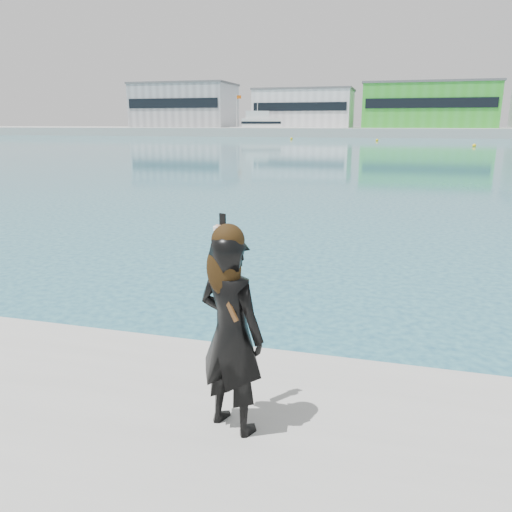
{
  "coord_description": "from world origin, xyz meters",
  "views": [
    {
      "loc": [
        1.05,
        -3.66,
        3.08
      ],
      "look_at": [
        -0.03,
        0.29,
        1.99
      ],
      "focal_mm": 35.0,
      "sensor_mm": 36.0,
      "label": 1
    }
  ],
  "objects_px": {
    "buoy_far": "(291,139)",
    "woman": "(231,328)",
    "buoy_near": "(474,147)",
    "motor_yacht": "(263,127)",
    "buoy_extra": "(377,141)"
  },
  "relations": [
    {
      "from": "buoy_far",
      "to": "buoy_extra",
      "type": "xyz_separation_m",
      "value": [
        16.48,
        -5.4,
        0.0
      ]
    },
    {
      "from": "buoy_near",
      "to": "buoy_far",
      "type": "relative_size",
      "value": 1.0
    },
    {
      "from": "buoy_extra",
      "to": "woman",
      "type": "distance_m",
      "value": 89.68
    },
    {
      "from": "buoy_far",
      "to": "woman",
      "type": "xyz_separation_m",
      "value": [
        18.53,
        -95.04,
        1.62
      ]
    },
    {
      "from": "buoy_extra",
      "to": "woman",
      "type": "xyz_separation_m",
      "value": [
        2.05,
        -89.64,
        1.62
      ]
    },
    {
      "from": "motor_yacht",
      "to": "woman",
      "type": "distance_m",
      "value": 119.35
    },
    {
      "from": "buoy_far",
      "to": "woman",
      "type": "height_order",
      "value": "woman"
    },
    {
      "from": "buoy_near",
      "to": "woman",
      "type": "xyz_separation_m",
      "value": [
        -11.41,
        -70.88,
        1.62
      ]
    },
    {
      "from": "buoy_near",
      "to": "woman",
      "type": "relative_size",
      "value": 0.31
    },
    {
      "from": "buoy_extra",
      "to": "buoy_far",
      "type": "bearing_deg",
      "value": 161.87
    },
    {
      "from": "motor_yacht",
      "to": "buoy_far",
      "type": "distance_m",
      "value": 23.46
    },
    {
      "from": "motor_yacht",
      "to": "woman",
      "type": "relative_size",
      "value": 10.5
    },
    {
      "from": "motor_yacht",
      "to": "buoy_extra",
      "type": "distance_m",
      "value": 37.91
    },
    {
      "from": "buoy_far",
      "to": "buoy_extra",
      "type": "relative_size",
      "value": 1.0
    },
    {
      "from": "buoy_near",
      "to": "motor_yacht",
      "type": "bearing_deg",
      "value": 132.49
    }
  ]
}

